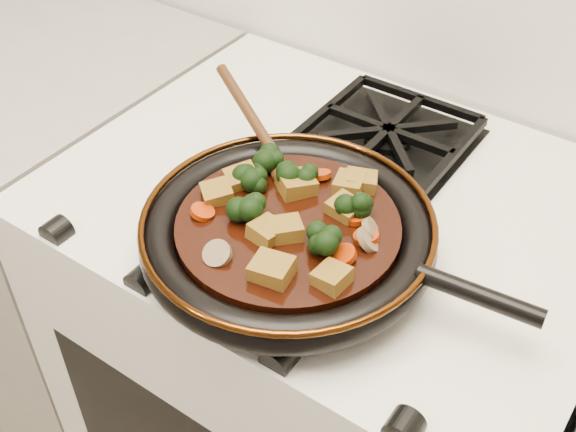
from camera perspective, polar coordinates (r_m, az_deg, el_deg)
The scene contains 31 objects.
stove at distance 1.33m, azimuth 3.05°, elevation -13.23°, with size 0.76×0.60×0.90m, color white.
burner_grate_front at distance 0.90m, azimuth -0.72°, elevation -2.04°, with size 0.23×0.23×0.03m, color black, non-canonical shape.
burner_grate_back at distance 1.09m, azimuth 7.91°, elevation 6.35°, with size 0.23×0.23×0.03m, color black, non-canonical shape.
skillet at distance 0.86m, azimuth 0.12°, elevation -1.34°, with size 0.48×0.36×0.05m.
braising_sauce at distance 0.86m, azimuth 0.00°, elevation -1.05°, with size 0.27×0.27×0.02m, color black.
tofu_cube_0 at distance 0.78m, azimuth 3.49°, elevation -4.88°, with size 0.04×0.03×0.02m, color brown.
tofu_cube_1 at distance 0.84m, azimuth -0.10°, elevation -1.05°, with size 0.04×0.04×0.02m, color brown.
tofu_cube_2 at distance 0.83m, azimuth -1.65°, elevation -1.26°, with size 0.04×0.04×0.02m, color brown.
tofu_cube_3 at distance 0.87m, azimuth 4.53°, elevation 0.59°, with size 0.04×0.04×0.02m, color brown.
tofu_cube_4 at distance 0.90m, azimuth 4.86°, elevation 2.45°, with size 0.04×0.03×0.02m, color brown.
tofu_cube_5 at distance 0.89m, azimuth -5.61°, elevation 1.79°, with size 0.04×0.04×0.02m, color brown.
tofu_cube_6 at distance 0.79m, azimuth -1.27°, elevation -4.31°, with size 0.04×0.04×0.02m, color brown.
tofu_cube_7 at distance 0.90m, azimuth 0.67°, elevation 2.52°, with size 0.04×0.04×0.02m, color brown.
tofu_cube_8 at distance 0.91m, azimuth -3.68°, elevation 2.99°, with size 0.04×0.03×0.02m, color brown.
tofu_cube_9 at distance 0.91m, azimuth 5.79°, elevation 2.70°, with size 0.04×0.03×0.02m, color brown.
broccoli_floret_0 at distance 0.86m, azimuth -3.32°, elevation 0.70°, with size 0.06×0.06×0.05m, color black, non-canonical shape.
broccoli_floret_1 at distance 0.81m, azimuth 2.84°, elevation -2.01°, with size 0.06×0.06×0.06m, color black, non-canonical shape.
broccoli_floret_2 at distance 0.91m, azimuth -2.89°, elevation 2.87°, with size 0.06×0.06×0.05m, color black, non-canonical shape.
broccoli_floret_3 at distance 0.91m, azimuth 0.71°, elevation 3.27°, with size 0.06×0.06×0.06m, color black, non-canonical shape.
broccoli_floret_4 at distance 0.87m, azimuth 5.29°, elevation 0.95°, with size 0.06×0.06×0.06m, color black, non-canonical shape.
broccoli_floret_5 at distance 0.93m, azimuth -1.87°, elevation 4.28°, with size 0.06×0.06×0.05m, color black, non-canonical shape.
carrot_coin_0 at distance 0.92m, azimuth 2.63°, elevation 3.29°, with size 0.03×0.03×0.01m, color #A22904.
carrot_coin_1 at distance 0.84m, azimuth 6.19°, elevation -1.66°, with size 0.03×0.03×0.01m, color #A22904.
carrot_coin_2 at distance 0.81m, azimuth 4.39°, elevation -3.11°, with size 0.03×0.03×0.01m, color #A22904.
carrot_coin_3 at distance 0.92m, azimuth 4.82°, elevation 3.14°, with size 0.03×0.03×0.01m, color #A22904.
carrot_coin_4 at distance 0.87m, azimuth -6.77°, elevation 0.33°, with size 0.03×0.03×0.01m, color #A22904.
carrot_coin_5 at distance 0.86m, azimuth 5.37°, elevation -0.11°, with size 0.03×0.03×0.01m, color #A22904.
mushroom_slice_0 at distance 0.83m, azimuth 6.39°, elevation -1.85°, with size 0.03×0.03×0.01m, color #786245.
mushroom_slice_1 at distance 0.81m, azimuth -5.61°, elevation -2.99°, with size 0.03×0.03×0.01m, color #786245.
mushroom_slice_2 at distance 0.84m, azimuth 6.61°, elevation -1.15°, with size 0.03×0.03×0.01m, color #786245.
wooden_spoon at distance 0.95m, azimuth -1.57°, elevation 5.70°, with size 0.13×0.08×0.20m.
Camera 1 is at (0.38, 1.02, 1.53)m, focal length 45.00 mm.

